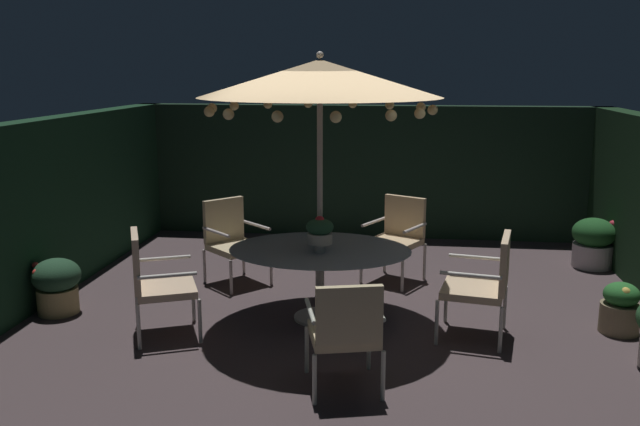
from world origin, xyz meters
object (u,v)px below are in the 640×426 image
patio_chair_north (398,233)px  patio_chair_southeast (346,328)px  potted_plant_left_far (57,284)px  patio_chair_northeast (232,237)px  potted_plant_front_corner (620,308)px  centerpiece_planter (320,231)px  potted_plant_left_near (593,242)px  patio_dining_table (320,258)px  patio_umbrella (320,79)px  patio_chair_south (485,280)px  patio_chair_east (154,278)px

patio_chair_north → patio_chair_southeast: (-0.36, -3.02, -0.05)m
patio_chair_north → potted_plant_left_far: (-3.52, -1.62, -0.26)m
patio_chair_northeast → potted_plant_front_corner: 4.30m
centerpiece_planter → potted_plant_left_near: (3.24, 2.45, -0.63)m
potted_plant_left_near → patio_dining_table: bearing=-145.0°
centerpiece_planter → patio_umbrella: bearing=97.0°
patio_chair_south → potted_plant_front_corner: size_ratio=2.01×
centerpiece_planter → patio_chair_north: centerpiece_planter is taller
potted_plant_front_corner → potted_plant_left_near: bearing=81.9°
patio_umbrella → potted_plant_left_near: size_ratio=4.17×
patio_umbrella → potted_plant_left_far: (-2.75, -0.18, -2.11)m
patio_umbrella → potted_plant_left_far: 3.47m
patio_chair_southeast → patio_umbrella: bearing=104.3°
patio_chair_east → potted_plant_left_far: bearing=159.4°
potted_plant_front_corner → patio_chair_northeast: bearing=164.9°
patio_chair_northeast → potted_plant_left_far: bearing=-140.1°
patio_umbrella → centerpiece_planter: patio_umbrella is taller
patio_chair_south → patio_dining_table: bearing=169.1°
potted_plant_left_near → potted_plant_front_corner: bearing=-98.1°
patio_chair_east → patio_chair_southeast: size_ratio=1.10×
potted_plant_front_corner → patio_umbrella: bearing=180.0°
patio_umbrella → patio_chair_northeast: size_ratio=2.71×
patio_chair_east → centerpiece_planter: bearing=17.9°
centerpiece_planter → patio_chair_southeast: bearing=-74.9°
potted_plant_left_far → patio_chair_east: bearing=-20.6°
patio_chair_southeast → potted_plant_left_far: (-3.16, 1.40, -0.22)m
potted_plant_left_near → potted_plant_left_far: potted_plant_left_near is taller
potted_plant_left_far → patio_chair_north: bearing=24.8°
patio_chair_southeast → patio_chair_south: patio_chair_south is taller
patio_umbrella → centerpiece_planter: 1.47m
patio_chair_east → potted_plant_front_corner: size_ratio=2.04×
patio_dining_table → patio_chair_northeast: patio_chair_northeast is taller
patio_chair_east → potted_plant_front_corner: 4.50m
patio_chair_northeast → patio_chair_north: bearing=9.4°
centerpiece_planter → potted_plant_left_near: size_ratio=0.57×
centerpiece_planter → patio_chair_southeast: (0.38, -1.42, -0.43)m
potted_plant_left_far → patio_chair_south: bearing=-1.7°
patio_dining_table → patio_chair_north: (0.77, 1.44, -0.07)m
patio_chair_south → potted_plant_left_near: patio_chair_south is taller
patio_chair_north → potted_plant_left_far: patio_chair_north is taller
patio_umbrella → patio_chair_east: (-1.50, -0.65, -1.84)m
potted_plant_left_near → patio_chair_southeast: bearing=-126.5°
centerpiece_planter → patio_chair_northeast: centerpiece_planter is taller
patio_dining_table → patio_chair_northeast: 1.64m
patio_dining_table → patio_chair_south: patio_chair_south is taller
patio_umbrella → centerpiece_planter: bearing=-83.0°
patio_umbrella → potted_plant_left_near: patio_umbrella is taller
patio_umbrella → patio_chair_southeast: bearing=-75.7°
patio_umbrella → patio_chair_southeast: 2.49m
centerpiece_planter → patio_chair_south: (1.59, -0.15, -0.38)m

